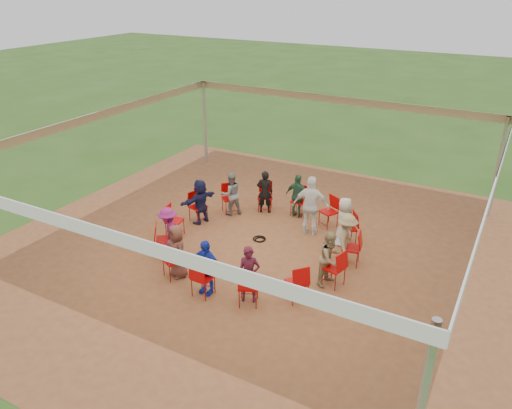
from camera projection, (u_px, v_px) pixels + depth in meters
The scene contains 31 objects.
ground at pixel (258, 249), 12.95m from camera, with size 80.00×80.00×0.00m, color #2C5019.
dirt_patch at pixel (258, 249), 12.95m from camera, with size 13.00×13.00×0.00m, color brown.
tent at pixel (258, 163), 11.96m from camera, with size 10.33×10.33×3.00m.
chair_0 at pixel (351, 248), 12.10m from camera, with size 0.42×0.44×0.90m, color #B50404, non-canonical shape.
chair_1 at pixel (348, 228), 13.05m from camera, with size 0.42×0.44×0.90m, color #B50404, non-canonical shape.
chair_2 at pixel (329, 212), 13.95m from camera, with size 0.42×0.44×0.90m, color #B50404, non-canonical shape.
chair_3 at pixel (299, 201), 14.61m from camera, with size 0.42×0.44×0.90m, color #B50404, non-canonical shape.
chair_4 at pixel (265, 197), 14.91m from camera, with size 0.42×0.44×0.90m, color #B50404, non-canonical shape.
chair_5 at pixel (230, 199), 14.78m from camera, with size 0.42×0.44×0.90m, color #B50404, non-canonical shape.
chair_6 at pixel (198, 207), 14.26m from camera, with size 0.42×0.44×0.90m, color #B50404, non-canonical shape.
chair_7 at pixel (174, 221), 13.43m from camera, with size 0.42×0.44×0.90m, color #B50404, non-canonical shape.
chair_8 at pixel (164, 240), 12.48m from camera, with size 0.42×0.44×0.90m, color #B50404, non-canonical shape.
chair_9 at pixel (173, 260), 11.58m from camera, with size 0.42×0.44×0.90m, color #B50404, non-canonical shape.
chair_10 at pixel (203, 278), 10.92m from camera, with size 0.42×0.44×0.90m, color #B50404, non-canonical shape.
chair_11 at pixel (248, 286), 10.62m from camera, with size 0.42×0.44×0.90m, color #B50404, non-canonical shape.
chair_12 at pixel (297, 282), 10.75m from camera, with size 0.42×0.44×0.90m, color #B50404, non-canonical shape.
chair_13 at pixel (334, 268), 11.27m from camera, with size 0.42×0.44×0.90m, color #B50404, non-canonical shape.
person_seated_0 at pixel (347, 240), 12.04m from camera, with size 0.85×0.42×1.31m, color #8F7B55.
person_seated_1 at pixel (344, 221), 12.95m from camera, with size 0.64×0.36×1.31m, color #B6B1A0.
person_seated_2 at pixel (298, 196), 14.43m from camera, with size 0.77×0.39×1.31m, color #255137.
person_seated_3 at pixel (265, 192), 14.71m from camera, with size 0.48×0.31×1.31m, color black.
person_seated_4 at pixel (231, 194), 14.59m from camera, with size 0.64×0.37×1.31m, color gray.
person_seated_5 at pixel (201, 201), 14.09m from camera, with size 1.21×0.45×1.31m, color #181B45.
person_seated_6 at pixel (169, 232), 12.41m from camera, with size 0.85×0.42×1.31m, color #801B66.
person_seated_7 at pixel (177, 251), 11.55m from camera, with size 0.64×0.36×1.31m, color brown.
person_seated_8 at pixel (206, 267), 10.92m from camera, with size 0.77×0.39×1.31m, color #192EB3.
person_seated_9 at pixel (249, 275), 10.64m from camera, with size 0.48×0.31×1.31m, color #471222.
person_seated_10 at pixel (330, 258), 11.26m from camera, with size 0.64×0.37×1.31m, color #8F7B55.
standing_person at pixel (311, 206), 13.39m from camera, with size 0.98×0.50×1.68m, color white.
cable_coil at pixel (260, 239), 13.40m from camera, with size 0.42×0.42×0.03m.
laptop at pixel (340, 240), 12.11m from camera, with size 0.30×0.35×0.21m.
Camera 1 is at (5.41, -9.90, 6.47)m, focal length 35.00 mm.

